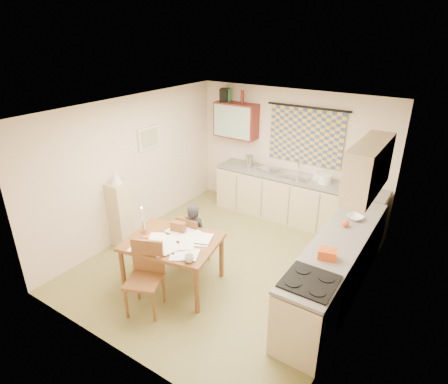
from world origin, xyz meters
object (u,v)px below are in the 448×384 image
Objects in this scene: stove at (306,313)px; dining_table at (174,262)px; person at (194,236)px; shelf_stand at (120,215)px; counter_right at (336,269)px; counter_back at (295,199)px; chair_far at (194,248)px.

stove is 0.64× the size of dining_table.
shelf_stand is (-1.44, -0.19, 0.04)m from person.
stove reaches higher than counter_right.
shelf_stand is at bearing -169.00° from counter_right.
chair_far is (-0.76, -2.26, -0.18)m from counter_back.
shelf_stand is at bearing 155.01° from dining_table.
dining_table is at bearing 178.92° from stove.
counter_right reaches higher than chair_far.
counter_right is 2.52× the size of shelf_stand.
person is (0.05, -0.05, 0.28)m from chair_far.
person is 1.45m from shelf_stand.
dining_table is at bearing 73.54° from person.
counter_back is at bearing -111.69° from chair_far.
counter_back reaches higher than chair_far.
dining_table is 1.68× the size of chair_far.
dining_table is 0.61m from chair_far.
chair_far is 0.80× the size of person.
dining_table is 1.53m from shelf_stand.
counter_back is 3.79× the size of chair_far.
stove is (1.40, -2.89, 0.02)m from counter_back.
person reaches higher than stove.
person is 0.93× the size of shelf_stand.
shelf_stand reaches higher than counter_back.
chair_far is 0.29m from person.
counter_back and counter_right have the same top height.
dining_table is at bearing -153.29° from counter_right.
counter_back is 2.82× the size of shelf_stand.
shelf_stand is (-1.38, -0.24, 0.32)m from chair_far.
counter_right is 3.39× the size of chair_far.
stove is (0.00, -1.08, 0.02)m from counter_right.
counter_right is 2.02× the size of dining_table.
person is at bearing 133.82° from chair_far.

